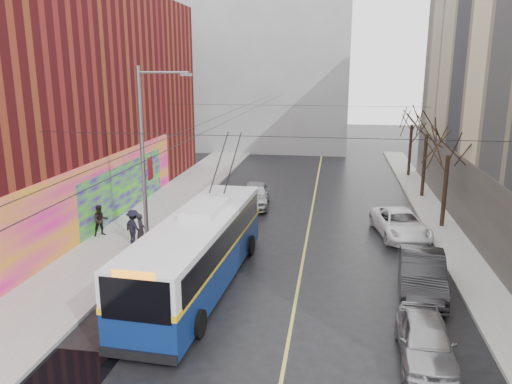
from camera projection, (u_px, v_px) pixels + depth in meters
ground at (229, 382)px, 14.53m from camera, size 140.00×140.00×0.00m
sidewalk_left at (131, 234)px, 27.23m from camera, size 4.00×60.00×0.15m
sidewalk_right at (458, 252)px, 24.64m from camera, size 2.00×60.00×0.15m
lane_line at (308, 232)px, 27.72m from camera, size 0.12×50.00×0.01m
building_left at (6, 102)px, 28.68m from camera, size 12.11×36.00×14.00m
building_far at (259, 67)px, 56.37m from camera, size 20.50×12.10×18.00m
streetlight_pole at (146, 155)px, 23.87m from camera, size 2.65×0.60×9.00m
catenary_wires at (238, 117)px, 27.56m from camera, size 18.00×60.00×0.22m
tree_near at (449, 142)px, 27.29m from camera, size 3.20×3.20×6.40m
tree_mid at (428, 123)px, 33.93m from camera, size 3.20×3.20×6.68m
tree_far at (413, 115)px, 40.67m from camera, size 3.20×3.20×6.57m
pigeons_flying at (227, 121)px, 23.12m from camera, size 1.87×3.84×0.87m
trolleybus at (199, 250)px, 20.59m from camera, size 3.33×12.22×5.74m
parked_car_a at (425, 340)px, 15.50m from camera, size 1.78×4.13×1.39m
parked_car_b at (422, 274)px, 20.17m from camera, size 2.21×5.09×1.63m
parked_car_c at (400, 224)px, 26.96m from camera, size 3.19×5.45×1.42m
following_car at (255, 194)px, 32.88m from camera, size 2.25×4.74×1.57m
pedestrian_a at (141, 230)px, 24.94m from camera, size 0.57×0.71×1.71m
pedestrian_b at (101, 221)px, 26.59m from camera, size 1.03×1.00×1.67m
pedestrian_c at (133, 227)px, 25.30m from camera, size 1.35×1.18×1.81m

